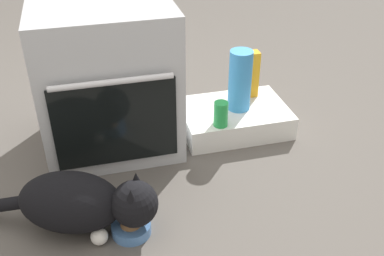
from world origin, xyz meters
The scene contains 8 objects.
ground centered at (0.00, 0.00, 0.00)m, with size 8.00×8.00×0.00m, color #56514C.
oven centered at (0.00, 0.40, 0.34)m, with size 0.59×0.56×0.68m.
pantry_cabinet centered at (0.60, 0.37, 0.06)m, with size 0.52×0.37×0.12m, color white.
food_bowl centered at (-0.01, -0.23, 0.03)m, with size 0.15×0.15×0.08m.
cat centered at (-0.17, -0.16, 0.13)m, with size 0.77×0.37×0.25m.
soda_can centered at (0.48, 0.23, 0.18)m, with size 0.07×0.07×0.12m, color green.
juice_carton centered at (0.70, 0.47, 0.24)m, with size 0.09×0.06×0.24m, color orange.
water_bottle centered at (0.62, 0.36, 0.27)m, with size 0.11×0.11×0.30m, color #388CD1.
Camera 1 is at (-0.09, -1.44, 1.22)m, focal length 41.93 mm.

